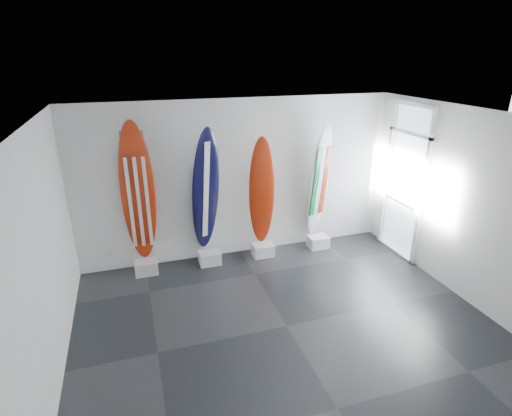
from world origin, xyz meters
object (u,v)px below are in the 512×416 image
object	(u,v)px
surfboard_navy	(206,191)
surfboard_swiss	(262,192)
surfboard_italy	(319,181)
surfboard_usa	(138,193)

from	to	relation	value
surfboard_navy	surfboard_swiss	xyz separation A→B (m)	(1.06, 0.00, -0.12)
surfboard_navy	surfboard_swiss	world-z (taller)	surfboard_navy
surfboard_swiss	surfboard_italy	world-z (taller)	surfboard_italy
surfboard_usa	surfboard_navy	world-z (taller)	surfboard_usa
surfboard_italy	surfboard_swiss	bearing A→B (deg)	159.20
surfboard_usa	surfboard_swiss	world-z (taller)	surfboard_usa
surfboard_navy	surfboard_swiss	distance (m)	1.07
surfboard_usa	surfboard_italy	bearing A→B (deg)	4.55
surfboard_swiss	surfboard_italy	distance (m)	1.19
surfboard_usa	surfboard_swiss	xyz separation A→B (m)	(2.22, 0.00, -0.20)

